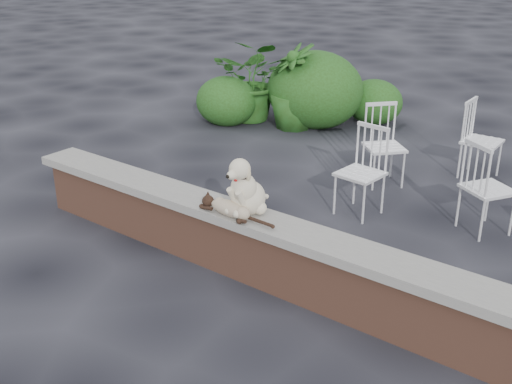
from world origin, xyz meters
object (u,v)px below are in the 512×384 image
Objects in this scene: chair_e at (482,140)px; cat at (230,208)px; chair_a at (384,146)px; dog at (249,184)px; potted_plant_a at (254,80)px; chair_c at (489,187)px; potted_plant_b at (294,87)px; chair_b at (360,172)px.

cat is at bearing 165.26° from chair_e.
chair_a reaches higher than cat.
dog is at bearing 66.87° from cat.
dog is at bearing -137.22° from chair_a.
chair_a is at bearing -22.79° from potted_plant_a.
potted_plant_b is (-3.48, 1.74, 0.16)m from chair_c.
cat is at bearing -113.13° from dog.
chair_b is at bearing -35.01° from potted_plant_a.
potted_plant_b is (-2.13, 3.81, -0.21)m from dog.
chair_a is at bearing 106.81° from chair_b.
cat is 0.96× the size of chair_e.
potted_plant_b reaches higher than chair_c.
dog is 2.50m from chair_c.
dog is 0.55× the size of chair_c.
chair_e is at bearing -4.41° from potted_plant_a.
potted_plant_b is at bearing 102.09° from chair_a.
chair_a is (-0.03, 2.59, -0.37)m from dog.
chair_c is at bearing 23.48° from chair_b.
dog is 2.62m from chair_a.
potted_plant_b is at bearing 2.25° from potted_plant_a.
dog is 0.41× the size of potted_plant_a.
chair_c is at bearing -22.18° from potted_plant_a.
cat is 0.96× the size of chair_b.
dog is at bearing -60.81° from potted_plant_b.
potted_plant_a is at bearing 130.14° from cat.
dog reaches higher than chair_c.
potted_plant_a reaches higher than potted_plant_b.
chair_a is 0.74× the size of potted_plant_b.
chair_e is (0.88, 3.65, -0.19)m from cat.
dog is at bearing -90.33° from chair_b.
chair_b is at bearing 159.52° from chair_e.
chair_e is 1.00× the size of chair_c.
chair_a is (-1.39, 0.53, 0.00)m from chair_c.
potted_plant_a is at bearing 84.46° from chair_e.
chair_c is 4.55m from potted_plant_a.
chair_c is (1.36, 2.06, -0.37)m from dog.
cat is 0.70× the size of potted_plant_a.
dog is 4.37m from potted_plant_b.
potted_plant_b is (-2.29, 2.14, 0.16)m from chair_b.
potted_plant_a is at bearing 10.06° from chair_c.
chair_b is 1.00× the size of chair_e.
chair_b is 1.94m from chair_e.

